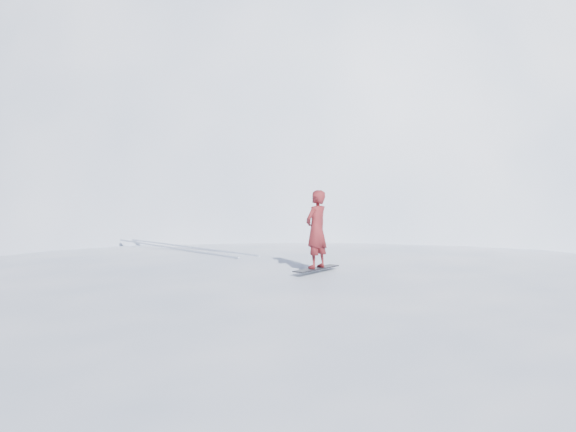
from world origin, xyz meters
name	(u,v)px	position (x,y,z in m)	size (l,w,h in m)	color
ground	(308,375)	(0.00, 0.00, 0.00)	(400.00, 400.00, 0.00)	white
near_ridge	(265,340)	(1.00, 3.00, 0.00)	(36.00, 28.00, 4.80)	white
summit_peak	(313,235)	(22.00, 26.00, 0.00)	(60.00, 56.00, 56.00)	white
peak_shoulder	(218,255)	(10.00, 20.00, 0.00)	(28.00, 24.00, 18.00)	white
wind_bumps	(234,358)	(-0.56, 2.12, 0.00)	(16.00, 14.40, 1.00)	white
snowboard	(316,269)	(-0.02, -0.31, 2.41)	(1.37, 0.26, 0.02)	black
snowboarder	(316,229)	(-0.02, -0.31, 3.26)	(0.61, 0.40, 1.68)	maroon
board_tracks	(180,247)	(-0.31, 5.27, 2.42)	(1.17, 5.99, 0.04)	silver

